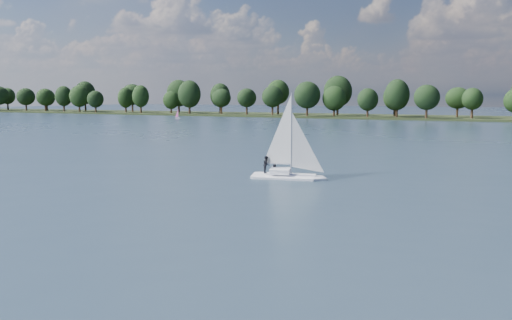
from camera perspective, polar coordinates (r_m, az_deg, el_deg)
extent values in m
plane|color=#233342|center=(118.93, 15.57, 1.91)|extent=(700.00, 700.00, 0.00)
cube|color=black|center=(229.66, 21.08, 3.82)|extent=(660.00, 40.00, 1.50)
cube|color=white|center=(61.74, 2.93, -1.91)|extent=(7.66, 3.52, 0.87)
cube|color=white|center=(61.62, 2.93, -1.11)|extent=(2.39, 1.72, 0.54)
cylinder|color=silver|center=(61.21, 2.95, 2.67)|extent=(0.13, 0.13, 8.70)
imported|color=black|center=(62.47, 1.89, -0.43)|extent=(0.51, 0.72, 1.88)
imported|color=black|center=(62.17, 1.05, -0.46)|extent=(0.98, 1.10, 1.88)
cube|color=white|center=(226.67, -7.79, 4.16)|extent=(2.48, 1.17, 0.39)
cylinder|color=silver|center=(226.60, -7.79, 4.65)|extent=(0.07, 0.07, 3.43)
cube|color=#56595B|center=(280.34, -14.20, 4.46)|extent=(4.28, 2.65, 0.50)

